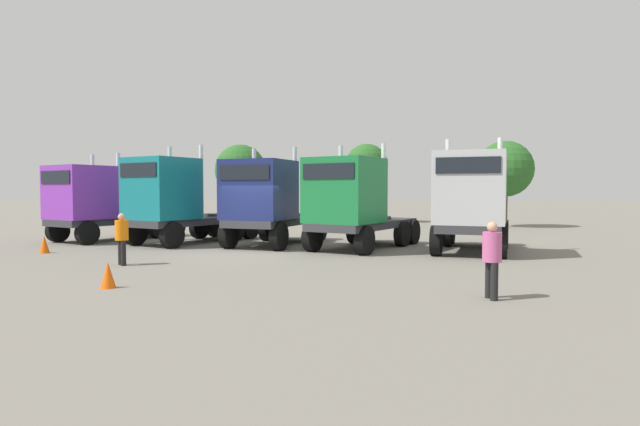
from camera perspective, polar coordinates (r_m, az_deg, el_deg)
name	(u,v)px	position (r m, az deg, el deg)	size (l,w,h in m)	color
ground	(241,254)	(19.46, -8.55, -4.41)	(200.00, 200.00, 0.00)	slate
semi_truck_purple	(95,203)	(26.01, -23.08, 1.02)	(4.04, 6.52, 3.99)	#333338
semi_truck_teal	(174,200)	(23.39, -15.48, 1.36)	(3.96, 6.52, 4.26)	#333338
semi_truck_navy	(266,201)	(21.80, -5.84, 1.27)	(2.87, 5.96, 4.12)	#333338
semi_truck_green	(352,202)	(20.38, 3.46, 1.17)	(3.86, 6.24, 4.13)	#333338
semi_truck_silver	(471,201)	(20.05, 15.98, 1.29)	(2.83, 5.80, 4.28)	#333338
visitor_in_hivis	(122,235)	(17.46, -20.57, -2.28)	(0.56, 0.56, 1.61)	black
visitor_with_camera	(492,255)	(11.86, 18.03, -4.28)	(0.52, 0.52, 1.66)	black
traffic_cone_near	(108,275)	(13.63, -21.87, -6.21)	(0.36, 0.36, 0.63)	#F2590C
traffic_cone_mid	(44,244)	(22.05, -27.56, -3.00)	(0.36, 0.36, 0.65)	#F2590C
oak_far_left	(240,170)	(39.89, -8.56, 4.58)	(3.78, 3.78, 5.71)	#4C3823
oak_far_centre	(367,166)	(38.08, 5.05, 5.10)	(3.06, 3.06, 5.63)	#4C3823
oak_far_right	(505,169)	(35.25, 19.31, 4.48)	(3.51, 3.51, 5.41)	#4C3823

